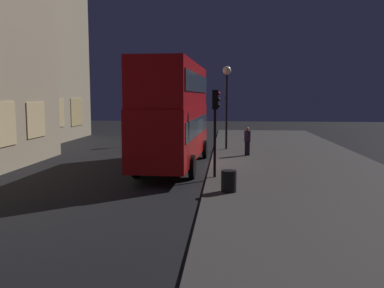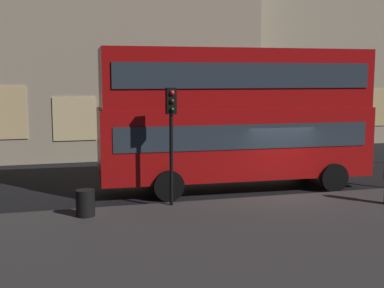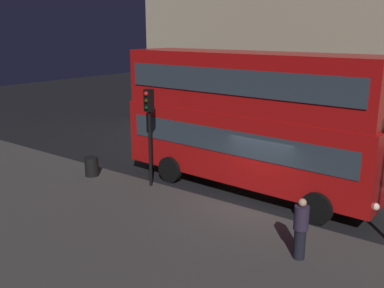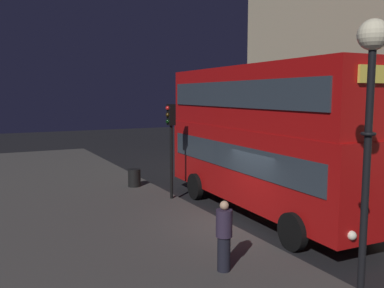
{
  "view_description": "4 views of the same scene",
  "coord_description": "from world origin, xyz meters",
  "px_view_note": "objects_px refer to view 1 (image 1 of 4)",
  "views": [
    {
      "loc": [
        -22.58,
        -1.28,
        3.7
      ],
      "look_at": [
        -1.74,
        0.47,
        1.3
      ],
      "focal_mm": 38.61,
      "sensor_mm": 36.0,
      "label": 1
    },
    {
      "loc": [
        -8.0,
        -16.74,
        4.35
      ],
      "look_at": [
        -3.33,
        0.44,
        1.98
      ],
      "focal_mm": 47.28,
      "sensor_mm": 36.0,
      "label": 2
    },
    {
      "loc": [
        6.59,
        -12.69,
        6.15
      ],
      "look_at": [
        -2.97,
        0.13,
        1.88
      ],
      "focal_mm": 39.85,
      "sensor_mm": 36.0,
      "label": 3
    },
    {
      "loc": [
        10.96,
        -7.67,
        4.4
      ],
      "look_at": [
        -4.02,
        0.01,
        2.38
      ],
      "focal_mm": 38.94,
      "sensor_mm": 36.0,
      "label": 4
    }
  ],
  "objects_px": {
    "street_lamp": "(227,85)",
    "litter_bin": "(229,181)",
    "pedestrian": "(247,141)",
    "double_decker_bus": "(174,110)",
    "traffic_light_far_side": "(152,109)",
    "traffic_light_near_kerb": "(215,115)"
  },
  "relations": [
    {
      "from": "double_decker_bus",
      "to": "litter_bin",
      "type": "height_order",
      "value": "double_decker_bus"
    },
    {
      "from": "street_lamp",
      "to": "pedestrian",
      "type": "xyz_separation_m",
      "value": [
        -2.95,
        -1.29,
        -3.46
      ]
    },
    {
      "from": "pedestrian",
      "to": "litter_bin",
      "type": "xyz_separation_m",
      "value": [
        -9.88,
        1.18,
        -0.48
      ]
    },
    {
      "from": "street_lamp",
      "to": "litter_bin",
      "type": "distance_m",
      "value": 13.42
    },
    {
      "from": "street_lamp",
      "to": "litter_bin",
      "type": "bearing_deg",
      "value": -179.49
    },
    {
      "from": "double_decker_bus",
      "to": "pedestrian",
      "type": "relative_size",
      "value": 6.08
    },
    {
      "from": "street_lamp",
      "to": "litter_bin",
      "type": "height_order",
      "value": "street_lamp"
    },
    {
      "from": "double_decker_bus",
      "to": "traffic_light_near_kerb",
      "type": "bearing_deg",
      "value": -141.51
    },
    {
      "from": "double_decker_bus",
      "to": "street_lamp",
      "type": "height_order",
      "value": "street_lamp"
    },
    {
      "from": "traffic_light_far_side",
      "to": "street_lamp",
      "type": "bearing_deg",
      "value": 78.41
    },
    {
      "from": "pedestrian",
      "to": "double_decker_bus",
      "type": "bearing_deg",
      "value": 45.42
    },
    {
      "from": "street_lamp",
      "to": "pedestrian",
      "type": "relative_size",
      "value": 3.23
    },
    {
      "from": "street_lamp",
      "to": "pedestrian",
      "type": "distance_m",
      "value": 4.73
    },
    {
      "from": "traffic_light_near_kerb",
      "to": "litter_bin",
      "type": "distance_m",
      "value": 3.75
    },
    {
      "from": "pedestrian",
      "to": "litter_bin",
      "type": "relative_size",
      "value": 2.14
    },
    {
      "from": "traffic_light_far_side",
      "to": "litter_bin",
      "type": "relative_size",
      "value": 4.66
    },
    {
      "from": "double_decker_bus",
      "to": "street_lamp",
      "type": "distance_m",
      "value": 7.6
    },
    {
      "from": "double_decker_bus",
      "to": "traffic_light_far_side",
      "type": "bearing_deg",
      "value": 18.47
    },
    {
      "from": "pedestrian",
      "to": "traffic_light_far_side",
      "type": "bearing_deg",
      "value": -40.1
    },
    {
      "from": "traffic_light_far_side",
      "to": "pedestrian",
      "type": "bearing_deg",
      "value": 65.85
    },
    {
      "from": "traffic_light_near_kerb",
      "to": "traffic_light_far_side",
      "type": "xyz_separation_m",
      "value": [
        13.01,
        5.16,
        -0.17
      ]
    },
    {
      "from": "double_decker_bus",
      "to": "litter_bin",
      "type": "xyz_separation_m",
      "value": [
        -5.88,
        -2.84,
        -2.49
      ]
    }
  ]
}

